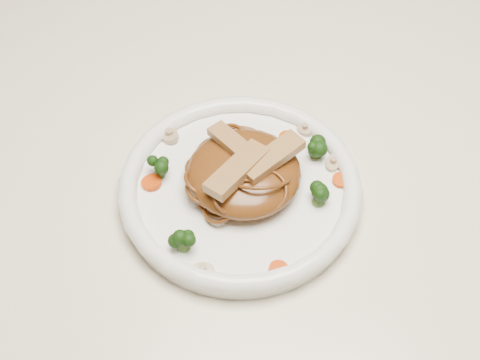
{
  "coord_description": "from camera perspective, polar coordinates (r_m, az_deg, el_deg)",
  "views": [
    {
      "loc": [
        -0.04,
        -0.46,
        1.36
      ],
      "look_at": [
        -0.07,
        -0.0,
        0.78
      ],
      "focal_mm": 53.58,
      "sensor_mm": 36.0,
      "label": 1
    }
  ],
  "objects": [
    {
      "name": "table",
      "position": [
        0.85,
        5.01,
        -5.64
      ],
      "size": [
        1.2,
        0.8,
        0.75
      ],
      "color": "#F1E5CC",
      "rests_on": "ground"
    },
    {
      "name": "plate",
      "position": [
        0.76,
        -0.0,
        -1.02
      ],
      "size": [
        0.3,
        0.3,
        0.02
      ],
      "primitive_type": "cylinder",
      "rotation": [
        0.0,
        0.0,
        0.19
      ],
      "color": "white",
      "rests_on": "table"
    },
    {
      "name": "noodle_mound",
      "position": [
        0.74,
        0.32,
        0.6
      ],
      "size": [
        0.16,
        0.16,
        0.04
      ],
      "primitive_type": "ellipsoid",
      "rotation": [
        0.0,
        0.0,
        -0.37
      ],
      "color": "brown",
      "rests_on": "plate"
    },
    {
      "name": "chicken_a",
      "position": [
        0.73,
        2.6,
        1.86
      ],
      "size": [
        0.07,
        0.07,
        0.01
      ],
      "primitive_type": "cube",
      "rotation": [
        0.0,
        0.0,
        0.78
      ],
      "color": "tan",
      "rests_on": "noodle_mound"
    },
    {
      "name": "chicken_b",
      "position": [
        0.74,
        -0.61,
        3.01
      ],
      "size": [
        0.06,
        0.06,
        0.01
      ],
      "primitive_type": "cube",
      "rotation": [
        0.0,
        0.0,
        2.34
      ],
      "color": "tan",
      "rests_on": "noodle_mound"
    },
    {
      "name": "chicken_c",
      "position": [
        0.72,
        -0.22,
        0.82
      ],
      "size": [
        0.06,
        0.08,
        0.01
      ],
      "primitive_type": "cube",
      "rotation": [
        0.0,
        0.0,
        4.1
      ],
      "color": "tan",
      "rests_on": "noodle_mound"
    },
    {
      "name": "broccoli_0",
      "position": [
        0.78,
        6.13,
        2.68
      ],
      "size": [
        0.03,
        0.03,
        0.03
      ],
      "primitive_type": null,
      "rotation": [
        0.0,
        0.0,
        0.25
      ],
      "color": "#18380B",
      "rests_on": "plate"
    },
    {
      "name": "broccoli_1",
      "position": [
        0.76,
        -6.56,
        1.15
      ],
      "size": [
        0.03,
        0.03,
        0.03
      ],
      "primitive_type": null,
      "rotation": [
        0.0,
        0.0,
        -0.07
      ],
      "color": "#18380B",
      "rests_on": "plate"
    },
    {
      "name": "broccoli_2",
      "position": [
        0.7,
        -4.61,
        -4.6
      ],
      "size": [
        0.03,
        0.03,
        0.03
      ],
      "primitive_type": null,
      "rotation": [
        0.0,
        0.0,
        -0.04
      ],
      "color": "#18380B",
      "rests_on": "plate"
    },
    {
      "name": "broccoli_3",
      "position": [
        0.74,
        6.33,
        -1.21
      ],
      "size": [
        0.03,
        0.03,
        0.03
      ],
      "primitive_type": null,
      "rotation": [
        0.0,
        0.0,
        -0.17
      ],
      "color": "#18380B",
      "rests_on": "plate"
    },
    {
      "name": "carrot_0",
      "position": [
        0.8,
        3.86,
        3.33
      ],
      "size": [
        0.03,
        0.03,
        0.0
      ],
      "primitive_type": "cylinder",
      "rotation": [
        0.0,
        0.0,
        0.31
      ],
      "color": "#BB3206",
      "rests_on": "plate"
    },
    {
      "name": "carrot_1",
      "position": [
        0.76,
        -7.07,
        -0.2
      ],
      "size": [
        0.03,
        0.03,
        0.0
      ],
      "primitive_type": "cylinder",
      "rotation": [
        0.0,
        0.0,
        0.37
      ],
      "color": "#BB3206",
      "rests_on": "plate"
    },
    {
      "name": "carrot_2",
      "position": [
        0.76,
        8.07,
        -0.01
      ],
      "size": [
        0.02,
        0.02,
        0.0
      ],
      "primitive_type": "cylinder",
      "rotation": [
        0.0,
        0.0,
        -0.25
      ],
      "color": "#BB3206",
      "rests_on": "plate"
    },
    {
      "name": "carrot_3",
      "position": [
        0.8,
        -1.58,
        3.82
      ],
      "size": [
        0.02,
        0.02,
        0.0
      ],
      "primitive_type": "cylinder",
      "rotation": [
        0.0,
        0.0,
        0.04
      ],
      "color": "#BB3206",
      "rests_on": "plate"
    },
    {
      "name": "carrot_4",
      "position": [
        0.7,
        3.1,
        -7.13
      ],
      "size": [
        0.02,
        0.02,
        0.0
      ],
      "primitive_type": "cylinder",
      "rotation": [
        0.0,
        0.0,
        -0.21
      ],
      "color": "#BB3206",
      "rests_on": "plate"
    },
    {
      "name": "mushroom_0",
      "position": [
        0.69,
        -2.99,
        -7.24
      ],
      "size": [
        0.03,
        0.03,
        0.01
      ],
      "primitive_type": "cylinder",
      "rotation": [
        0.0,
        0.0,
        0.1
      ],
      "color": "#BEAE8F",
      "rests_on": "plate"
    },
    {
      "name": "mushroom_1",
      "position": [
        0.78,
        7.39,
        1.33
      ],
      "size": [
        0.03,
        0.03,
        0.01
      ],
      "primitive_type": "cylinder",
      "rotation": [
        0.0,
        0.0,
        1.32
      ],
      "color": "#BEAE8F",
      "rests_on": "plate"
    },
    {
      "name": "mushroom_2",
      "position": [
        0.8,
        -5.63,
        3.59
      ],
      "size": [
        0.04,
        0.04,
        0.01
      ],
      "primitive_type": "cylinder",
      "rotation": [
        0.0,
        0.0,
        -1.12
      ],
      "color": "#BEAE8F",
      "rests_on": "plate"
    },
    {
      "name": "mushroom_3",
      "position": [
        0.81,
        5.19,
        4.03
      ],
      "size": [
        0.03,
        0.03,
        0.01
      ],
      "primitive_type": "cylinder",
      "rotation": [
        0.0,
        0.0,
        2.29
      ],
      "color": "#BEAE8F",
      "rests_on": "plate"
    }
  ]
}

